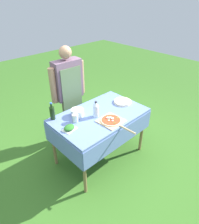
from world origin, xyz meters
TOP-DOWN VIEW (x-y plane):
  - ground_plane at (0.00, 0.00)m, footprint 12.00×12.00m
  - prep_table at (0.00, 0.00)m, footprint 1.32×0.83m
  - person_cook at (-0.02, 0.69)m, footprint 0.61×0.21m
  - pizza_on_peel at (-0.01, -0.24)m, footprint 0.32×0.55m
  - oil_bottle at (-0.54, 0.35)m, footprint 0.07×0.07m
  - water_bottle at (-0.07, 0.00)m, footprint 0.08×0.08m
  - herb_container at (-0.52, 0.01)m, footprint 0.20×0.17m
  - mixing_tub at (-0.24, 0.19)m, footprint 0.18×0.18m
  - plate_stack at (0.49, 0.00)m, footprint 0.27×0.27m
  - sauce_jar at (-0.36, 0.09)m, footprint 0.08×0.08m

SIDE VIEW (x-z plane):
  - ground_plane at x=0.00m, z-range 0.00..0.00m
  - prep_table at x=0.00m, z-range 0.31..1.10m
  - pizza_on_peel at x=-0.01m, z-range 0.78..0.84m
  - plate_stack at x=0.49m, z-range 0.80..0.83m
  - herb_container at x=-0.52m, z-range 0.79..0.85m
  - sauce_jar at x=-0.36m, z-range 0.79..0.90m
  - mixing_tub at x=-0.24m, z-range 0.80..0.89m
  - oil_bottle at x=-0.54m, z-range 0.77..1.02m
  - water_bottle at x=-0.07m, z-range 0.79..1.02m
  - person_cook at x=-0.02m, z-range 0.15..1.77m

